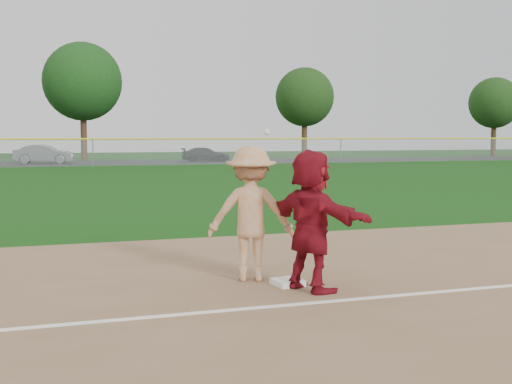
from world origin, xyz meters
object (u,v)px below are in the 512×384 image
object	(u,v)px
car_right	(206,154)
base_runner	(311,220)
first_base	(288,282)
car_mid	(44,154)

from	to	relation	value
car_right	base_runner	bearing A→B (deg)	173.92
car_right	first_base	bearing A→B (deg)	173.58
car_mid	base_runner	bearing A→B (deg)	-167.51
first_base	car_right	distance (m)	46.52
first_base	base_runner	xyz separation A→B (m)	(0.21, -0.38, 0.96)
car_mid	car_right	world-z (taller)	car_mid
base_runner	car_right	bearing A→B (deg)	-33.12
first_base	car_mid	size ratio (longest dim) A/B	0.09
car_mid	car_right	xyz separation A→B (m)	(13.31, -0.26, -0.15)
base_runner	car_mid	world-z (taller)	base_runner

